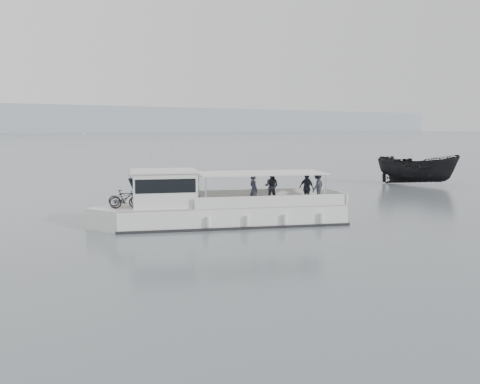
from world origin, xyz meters
TOP-DOWN VIEW (x-y plane):
  - ground at (0.00, 0.00)m, footprint 1400.00×1400.00m
  - tour_boat at (0.76, -1.01)m, footprint 12.38×7.18m
  - dark_motorboat at (25.32, 5.55)m, footprint 5.38×7.14m

SIDE VIEW (x-z plane):
  - ground at x=0.00m, z-range 0.00..0.00m
  - tour_boat at x=0.76m, z-range -1.80..3.55m
  - dark_motorboat at x=25.32m, z-range 0.00..2.60m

